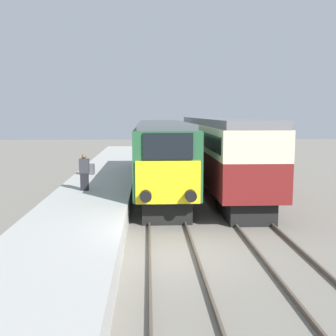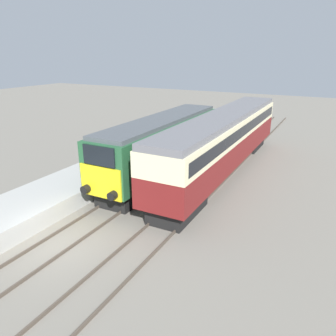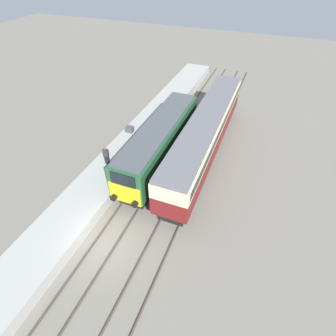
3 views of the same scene
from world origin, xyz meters
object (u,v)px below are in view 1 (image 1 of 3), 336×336
at_px(locomotive, 162,156).
at_px(passenger_carriage, 218,146).
at_px(person_on_platform, 84,172).
at_px(luggage_crate, 88,169).

distance_m(locomotive, passenger_carriage, 4.30).
relative_size(passenger_carriage, person_on_platform, 11.07).
bearing_deg(luggage_crate, passenger_carriage, 3.08).
xyz_separation_m(person_on_platform, luggage_crate, (-0.56, 5.15, -0.54)).
bearing_deg(locomotive, person_on_platform, -141.20).
bearing_deg(passenger_carriage, person_on_platform, -141.82).
distance_m(person_on_platform, luggage_crate, 5.21).
height_order(passenger_carriage, person_on_platform, passenger_carriage).
distance_m(passenger_carriage, person_on_platform, 9.03).
xyz_separation_m(locomotive, person_on_platform, (-3.68, -2.96, -0.45)).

